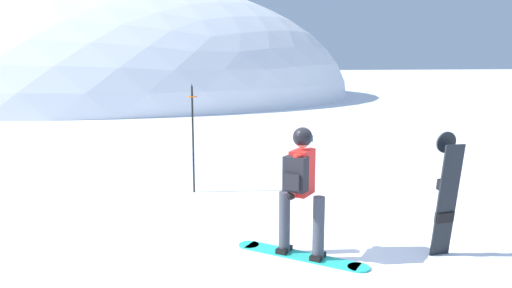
% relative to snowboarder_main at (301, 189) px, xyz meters
% --- Properties ---
extents(ground_plane, '(300.00, 300.00, 0.00)m').
position_rel_snowboarder_main_xyz_m(ground_plane, '(0.48, 0.25, -0.92)').
color(ground_plane, white).
extents(ridge_peak_main, '(35.86, 32.28, 17.22)m').
position_rel_snowboarder_main_xyz_m(ridge_peak_main, '(-2.23, 32.94, -0.92)').
color(ridge_peak_main, white).
rests_on(ridge_peak_main, ground).
extents(snowboarder_main, '(1.38, 1.39, 1.71)m').
position_rel_snowboarder_main_xyz_m(snowboarder_main, '(0.00, 0.00, 0.00)').
color(snowboarder_main, '#23B7A3').
rests_on(snowboarder_main, ground).
extents(spare_snowboard, '(0.28, 0.22, 1.65)m').
position_rel_snowboarder_main_xyz_m(spare_snowboard, '(1.81, -0.50, -0.08)').
color(spare_snowboard, black).
rests_on(spare_snowboard, ground).
extents(piste_marker_near, '(0.20, 0.20, 2.13)m').
position_rel_snowboarder_main_xyz_m(piste_marker_near, '(-0.80, 3.59, 0.29)').
color(piste_marker_near, black).
rests_on(piste_marker_near, ground).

